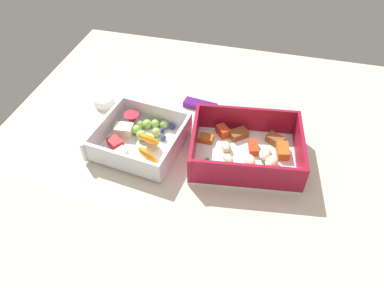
{
  "coord_description": "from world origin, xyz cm",
  "views": [
    {
      "loc": [
        10.6,
        -44.91,
        50.15
      ],
      "look_at": [
        -1.05,
        0.48,
        4.0
      ],
      "focal_mm": 33.81,
      "sensor_mm": 36.0,
      "label": 1
    }
  ],
  "objects_px": {
    "pasta_container": "(246,150)",
    "fruit_bowl": "(141,138)",
    "paper_cup_liner": "(104,101)",
    "candy_bar": "(200,105)"
  },
  "relations": [
    {
      "from": "pasta_container",
      "to": "fruit_bowl",
      "type": "xyz_separation_m",
      "value": [
        -0.2,
        -0.02,
        -0.0
      ]
    },
    {
      "from": "paper_cup_liner",
      "to": "candy_bar",
      "type": "bearing_deg",
      "value": 11.26
    },
    {
      "from": "fruit_bowl",
      "to": "paper_cup_liner",
      "type": "distance_m",
      "value": 0.15
    },
    {
      "from": "fruit_bowl",
      "to": "paper_cup_liner",
      "type": "bearing_deg",
      "value": 140.78
    },
    {
      "from": "candy_bar",
      "to": "paper_cup_liner",
      "type": "relative_size",
      "value": 1.64
    },
    {
      "from": "candy_bar",
      "to": "paper_cup_liner",
      "type": "distance_m",
      "value": 0.21
    },
    {
      "from": "pasta_container",
      "to": "paper_cup_liner",
      "type": "distance_m",
      "value": 0.33
    },
    {
      "from": "fruit_bowl",
      "to": "candy_bar",
      "type": "distance_m",
      "value": 0.16
    },
    {
      "from": "fruit_bowl",
      "to": "paper_cup_liner",
      "type": "height_order",
      "value": "fruit_bowl"
    },
    {
      "from": "pasta_container",
      "to": "fruit_bowl",
      "type": "height_order",
      "value": "pasta_container"
    }
  ]
}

